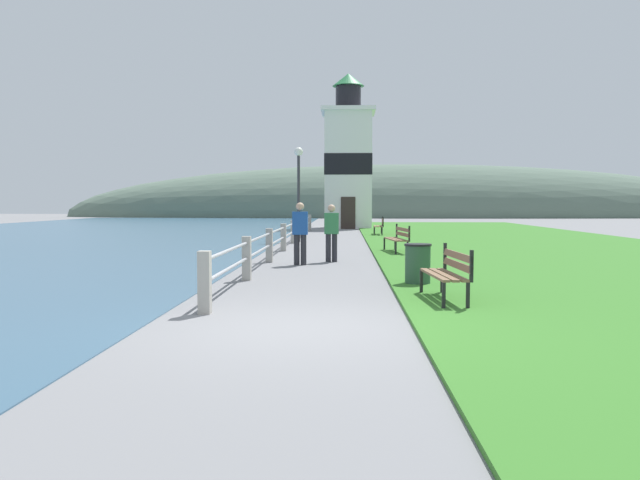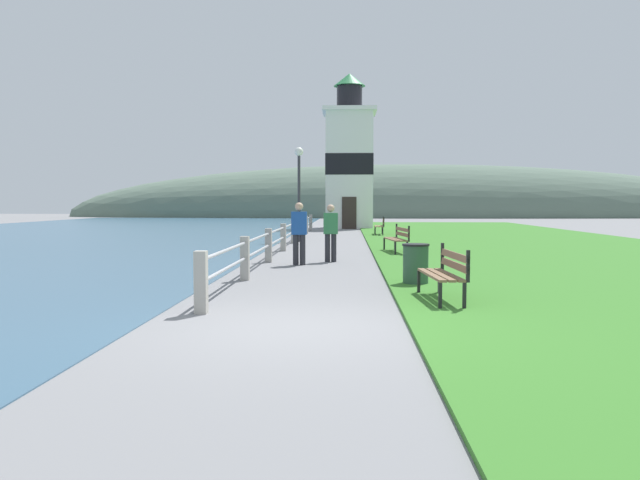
% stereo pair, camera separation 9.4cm
% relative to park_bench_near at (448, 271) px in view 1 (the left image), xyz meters
% --- Properties ---
extents(ground_plane, '(160.00, 160.00, 0.00)m').
position_rel_park_bench_near_xyz_m(ground_plane, '(-2.35, -2.14, -0.54)').
color(ground_plane, slate).
extents(grass_verge, '(12.00, 51.01, 0.06)m').
position_rel_park_bench_near_xyz_m(grass_verge, '(5.20, 14.87, -0.51)').
color(grass_verge, '#387528').
rests_on(grass_verge, ground_plane).
extents(seawall_railing, '(0.18, 28.09, 0.94)m').
position_rel_park_bench_near_xyz_m(seawall_railing, '(-3.79, 12.82, 0.01)').
color(seawall_railing, '#A8A399').
rests_on(seawall_railing, ground_plane).
extents(park_bench_near, '(0.61, 1.74, 0.94)m').
position_rel_park_bench_near_xyz_m(park_bench_near, '(0.00, 0.00, 0.00)').
color(park_bench_near, brown).
rests_on(park_bench_near, ground_plane).
extents(park_bench_midway, '(0.70, 2.03, 0.94)m').
position_rel_park_bench_near_xyz_m(park_bench_midway, '(0.02, 9.89, 0.00)').
color(park_bench_midway, brown).
rests_on(park_bench_midway, ground_plane).
extents(park_bench_far, '(0.53, 1.65, 0.94)m').
position_rel_park_bench_near_xyz_m(park_bench_far, '(0.05, 20.82, -0.00)').
color(park_bench_far, brown).
rests_on(park_bench_far, ground_plane).
extents(lighthouse, '(3.39, 3.39, 9.85)m').
position_rel_park_bench_near_xyz_m(lighthouse, '(-1.49, 29.94, 3.74)').
color(lighthouse, white).
rests_on(lighthouse, ground_plane).
extents(person_strolling, '(0.41, 0.22, 1.66)m').
position_rel_park_bench_near_xyz_m(person_strolling, '(-2.88, 6.14, 0.36)').
color(person_strolling, '#28282D').
rests_on(person_strolling, ground_plane).
extents(person_by_railing, '(0.41, 0.24, 1.60)m').
position_rel_park_bench_near_xyz_m(person_by_railing, '(-2.07, 7.02, 0.33)').
color(person_by_railing, '#28282D').
rests_on(person_by_railing, ground_plane).
extents(trash_bin, '(0.54, 0.54, 0.84)m').
position_rel_park_bench_near_xyz_m(trash_bin, '(-0.26, 2.10, -0.11)').
color(trash_bin, '#2D5138').
rests_on(trash_bin, ground_plane).
extents(lamp_post, '(0.36, 0.36, 3.96)m').
position_rel_park_bench_near_xyz_m(lamp_post, '(-3.64, 15.88, 2.20)').
color(lamp_post, '#333338').
rests_on(lamp_post, ground_plane).
extents(distant_hillside, '(80.00, 16.00, 12.00)m').
position_rel_park_bench_near_xyz_m(distant_hillside, '(5.65, 61.87, -0.54)').
color(distant_hillside, '#566B5B').
rests_on(distant_hillside, ground_plane).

